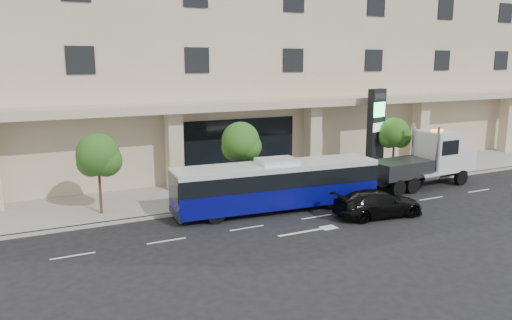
{
  "coord_description": "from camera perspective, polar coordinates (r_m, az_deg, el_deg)",
  "views": [
    {
      "loc": [
        -13.78,
        -22.39,
        7.96
      ],
      "look_at": [
        -1.79,
        2.0,
        2.55
      ],
      "focal_mm": 35.0,
      "sensor_mm": 36.0,
      "label": 1
    }
  ],
  "objects": [
    {
      "name": "signage_pylon",
      "position": [
        35.29,
        13.53,
        3.16
      ],
      "size": [
        1.57,
        0.96,
        5.96
      ],
      "rotation": [
        0.0,
        0.0,
        0.3
      ],
      "color": "black",
      "rests_on": "sidewalk"
    },
    {
      "name": "convention_center",
      "position": [
        40.3,
        -6.34,
        14.06
      ],
      "size": [
        60.0,
        17.6,
        20.0
      ],
      "color": "#B9AC8B",
      "rests_on": "ground"
    },
    {
      "name": "tow_truck",
      "position": [
        33.83,
        18.9,
        -0.12
      ],
      "size": [
        8.79,
        2.52,
        3.99
      ],
      "rotation": [
        0.0,
        0.0,
        0.05
      ],
      "color": "#2D3033",
      "rests_on": "ground"
    },
    {
      "name": "black_sedan",
      "position": [
        26.74,
        13.78,
        -4.83
      ],
      "size": [
        5.0,
        2.52,
        1.39
      ],
      "primitive_type": "imported",
      "rotation": [
        0.0,
        0.0,
        1.45
      ],
      "color": "black",
      "rests_on": "ground"
    },
    {
      "name": "tree_left",
      "position": [
        26.7,
        -17.54,
        0.27
      ],
      "size": [
        2.27,
        2.2,
        4.22
      ],
      "color": "#422B19",
      "rests_on": "sidewalk"
    },
    {
      "name": "tree_mid",
      "position": [
        28.92,
        -1.72,
        1.9
      ],
      "size": [
        2.28,
        2.2,
        4.38
      ],
      "color": "#422B19",
      "rests_on": "sidewalk"
    },
    {
      "name": "ground",
      "position": [
        27.47,
        5.22,
        -5.63
      ],
      "size": [
        120.0,
        120.0,
        0.0
      ],
      "primitive_type": "plane",
      "color": "black",
      "rests_on": "ground"
    },
    {
      "name": "city_bus",
      "position": [
        26.87,
        2.37,
        -2.77
      ],
      "size": [
        11.42,
        3.24,
        2.85
      ],
      "rotation": [
        0.0,
        0.0,
        -0.08
      ],
      "color": "black",
      "rests_on": "ground"
    },
    {
      "name": "curb",
      "position": [
        29.1,
        3.17,
        -4.48
      ],
      "size": [
        120.0,
        0.3,
        0.15
      ],
      "primitive_type": "cube",
      "color": "gray",
      "rests_on": "ground"
    },
    {
      "name": "sidewalk",
      "position": [
        31.66,
        0.51,
        -3.16
      ],
      "size": [
        120.0,
        6.0,
        0.15
      ],
      "primitive_type": "cube",
      "color": "gray",
      "rests_on": "ground"
    },
    {
      "name": "tree_right",
      "position": [
        35.25,
        15.57,
        2.82
      ],
      "size": [
        2.1,
        2.0,
        4.04
      ],
      "color": "#422B19",
      "rests_on": "sidewalk"
    }
  ]
}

